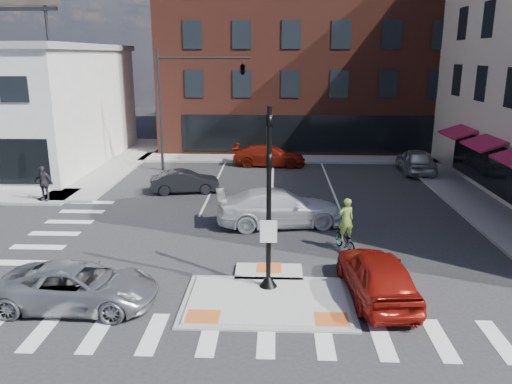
{
  "coord_description": "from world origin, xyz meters",
  "views": [
    {
      "loc": [
        0.22,
        -14.88,
        7.61
      ],
      "look_at": [
        -0.62,
        5.42,
        2.0
      ],
      "focal_mm": 35.0,
      "sensor_mm": 36.0,
      "label": 1
    }
  ],
  "objects_px": {
    "bg_car_dark": "(185,182)",
    "bg_car_red": "(269,155)",
    "silver_suv": "(78,286)",
    "red_sedan": "(377,274)",
    "white_pickup": "(280,208)",
    "bg_car_silver": "(416,161)",
    "cyclist": "(345,234)",
    "pedestrian_b": "(43,183)"
  },
  "relations": [
    {
      "from": "bg_car_dark",
      "to": "pedestrian_b",
      "type": "xyz_separation_m",
      "value": [
        -7.05,
        -2.41,
        0.44
      ]
    },
    {
      "from": "white_pickup",
      "to": "bg_car_dark",
      "type": "bearing_deg",
      "value": 35.26
    },
    {
      "from": "bg_car_dark",
      "to": "pedestrian_b",
      "type": "relative_size",
      "value": 2.08
    },
    {
      "from": "silver_suv",
      "to": "cyclist",
      "type": "distance_m",
      "value": 10.14
    },
    {
      "from": "bg_car_red",
      "to": "pedestrian_b",
      "type": "relative_size",
      "value": 2.72
    },
    {
      "from": "silver_suv",
      "to": "red_sedan",
      "type": "bearing_deg",
      "value": -82.59
    },
    {
      "from": "white_pickup",
      "to": "bg_car_red",
      "type": "bearing_deg",
      "value": -6.32
    },
    {
      "from": "bg_car_silver",
      "to": "bg_car_dark",
      "type": "bearing_deg",
      "value": 22.88
    },
    {
      "from": "bg_car_silver",
      "to": "bg_car_red",
      "type": "height_order",
      "value": "bg_car_silver"
    },
    {
      "from": "silver_suv",
      "to": "bg_car_dark",
      "type": "height_order",
      "value": "silver_suv"
    },
    {
      "from": "white_pickup",
      "to": "red_sedan",
      "type": "bearing_deg",
      "value": -165.5
    },
    {
      "from": "white_pickup",
      "to": "bg_car_dark",
      "type": "distance_m",
      "value": 7.61
    },
    {
      "from": "silver_suv",
      "to": "cyclist",
      "type": "bearing_deg",
      "value": -59.72
    },
    {
      "from": "white_pickup",
      "to": "pedestrian_b",
      "type": "xyz_separation_m",
      "value": [
        -12.4,
        3.0,
        0.25
      ]
    },
    {
      "from": "pedestrian_b",
      "to": "silver_suv",
      "type": "bearing_deg",
      "value": -51.75
    },
    {
      "from": "bg_car_red",
      "to": "cyclist",
      "type": "bearing_deg",
      "value": -164.41
    },
    {
      "from": "bg_car_red",
      "to": "bg_car_dark",
      "type": "bearing_deg",
      "value": 151.4
    },
    {
      "from": "white_pickup",
      "to": "bg_car_dark",
      "type": "xyz_separation_m",
      "value": [
        -5.35,
        5.41,
        -0.2
      ]
    },
    {
      "from": "bg_car_silver",
      "to": "cyclist",
      "type": "bearing_deg",
      "value": 66.96
    },
    {
      "from": "bg_car_dark",
      "to": "bg_car_red",
      "type": "bearing_deg",
      "value": -43.39
    },
    {
      "from": "bg_car_dark",
      "to": "bg_car_red",
      "type": "relative_size",
      "value": 0.76
    },
    {
      "from": "red_sedan",
      "to": "pedestrian_b",
      "type": "distance_m",
      "value": 18.45
    },
    {
      "from": "bg_car_silver",
      "to": "pedestrian_b",
      "type": "xyz_separation_m",
      "value": [
        -21.5,
        -8.0,
        0.27
      ]
    },
    {
      "from": "cyclist",
      "to": "pedestrian_b",
      "type": "distance_m",
      "value": 16.19
    },
    {
      "from": "silver_suv",
      "to": "pedestrian_b",
      "type": "distance_m",
      "value": 12.6
    },
    {
      "from": "red_sedan",
      "to": "cyclist",
      "type": "distance_m",
      "value": 3.94
    },
    {
      "from": "bg_car_dark",
      "to": "cyclist",
      "type": "height_order",
      "value": "cyclist"
    },
    {
      "from": "red_sedan",
      "to": "pedestrian_b",
      "type": "xyz_separation_m",
      "value": [
        -15.5,
        10.0,
        0.29
      ]
    },
    {
      "from": "white_pickup",
      "to": "bg_car_silver",
      "type": "distance_m",
      "value": 14.28
    },
    {
      "from": "silver_suv",
      "to": "bg_car_dark",
      "type": "relative_size",
      "value": 1.26
    },
    {
      "from": "silver_suv",
      "to": "pedestrian_b",
      "type": "xyz_separation_m",
      "value": [
        -6.13,
        11.0,
        0.4
      ]
    },
    {
      "from": "red_sedan",
      "to": "bg_car_silver",
      "type": "xyz_separation_m",
      "value": [
        6.0,
        18.0,
        0.02
      ]
    },
    {
      "from": "bg_car_red",
      "to": "cyclist",
      "type": "height_order",
      "value": "cyclist"
    },
    {
      "from": "bg_car_silver",
      "to": "bg_car_red",
      "type": "distance_m",
      "value": 9.95
    },
    {
      "from": "bg_car_silver",
      "to": "pedestrian_b",
      "type": "bearing_deg",
      "value": 22.14
    },
    {
      "from": "white_pickup",
      "to": "bg_car_red",
      "type": "relative_size",
      "value": 1.13
    },
    {
      "from": "bg_car_red",
      "to": "pedestrian_b",
      "type": "distance_m",
      "value": 15.23
    },
    {
      "from": "silver_suv",
      "to": "bg_car_red",
      "type": "relative_size",
      "value": 0.97
    },
    {
      "from": "red_sedan",
      "to": "white_pickup",
      "type": "height_order",
      "value": "white_pickup"
    },
    {
      "from": "bg_car_silver",
      "to": "cyclist",
      "type": "relative_size",
      "value": 2.17
    },
    {
      "from": "silver_suv",
      "to": "red_sedan",
      "type": "height_order",
      "value": "red_sedan"
    },
    {
      "from": "red_sedan",
      "to": "cyclist",
      "type": "xyz_separation_m",
      "value": [
        -0.5,
        3.91,
        -0.05
      ]
    }
  ]
}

